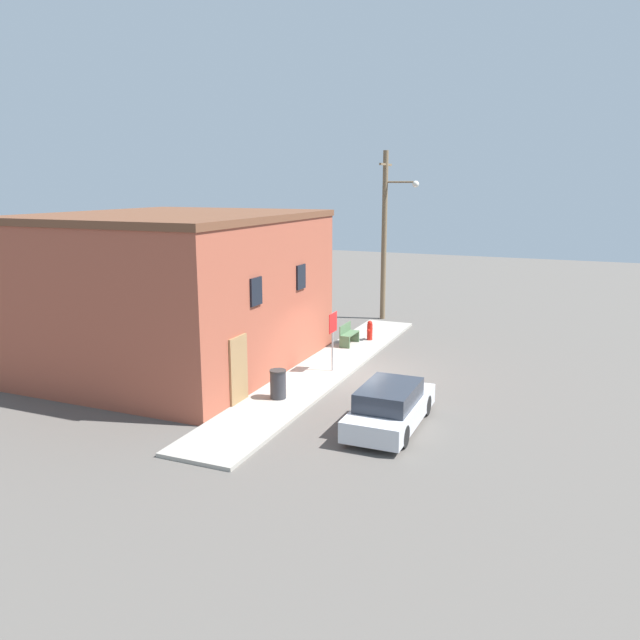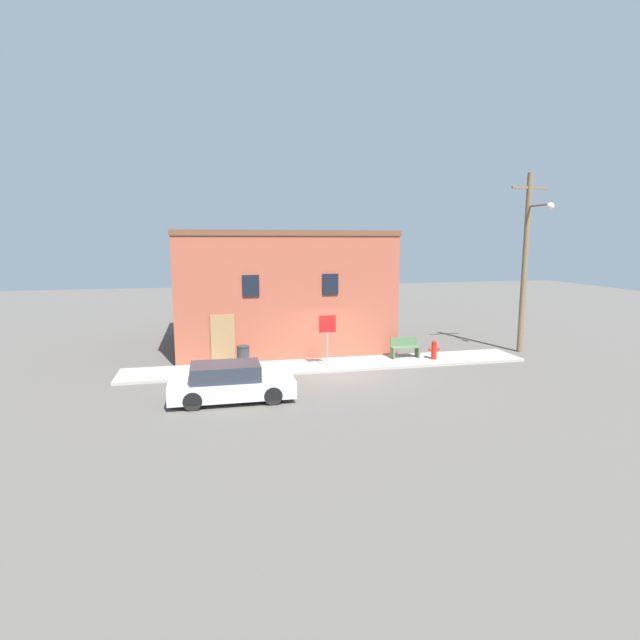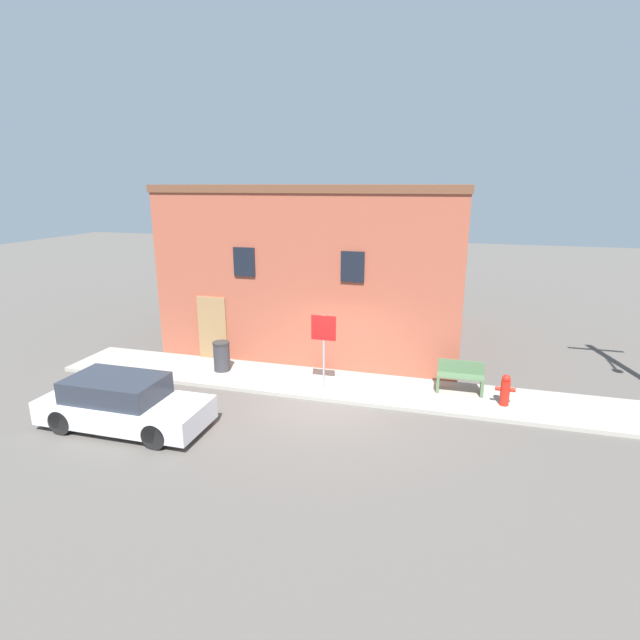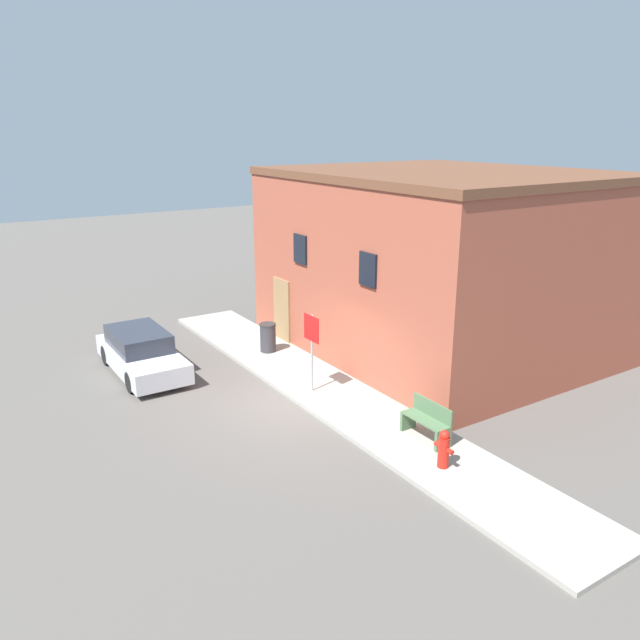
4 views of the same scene
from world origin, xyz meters
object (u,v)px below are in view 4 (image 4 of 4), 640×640
(fire_hydrant, at_px, (444,449))
(bench, at_px, (427,421))
(stop_sign, at_px, (312,338))
(trash_bin, at_px, (268,337))
(parked_car, at_px, (141,353))

(fire_hydrant, height_order, bench, bench)
(stop_sign, distance_m, trash_bin, 3.61)
(bench, xyz_separation_m, parked_car, (-7.86, -4.15, 0.07))
(parked_car, bearing_deg, stop_sign, 39.33)
(fire_hydrant, height_order, parked_car, parked_car)
(parked_car, bearing_deg, trash_bin, 79.81)
(stop_sign, relative_size, bench, 1.70)
(fire_hydrant, distance_m, trash_bin, 8.31)
(bench, height_order, trash_bin, trash_bin)
(stop_sign, relative_size, trash_bin, 2.32)
(trash_bin, xyz_separation_m, parked_car, (-0.70, -3.87, 0.04))
(fire_hydrant, relative_size, stop_sign, 0.40)
(stop_sign, relative_size, parked_car, 0.52)
(stop_sign, distance_m, parked_car, 5.42)
(trash_bin, relative_size, parked_car, 0.23)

